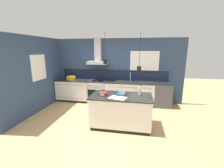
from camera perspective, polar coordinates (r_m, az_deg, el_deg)
ground_plane at (r=4.76m, az=-3.71°, el=-14.02°), size 16.00×16.00×0.00m
wall_back at (r=6.25m, az=0.27°, el=5.63°), size 5.60×2.31×2.60m
wall_left at (r=5.99m, az=-25.41°, el=3.55°), size 0.08×3.80×2.60m
counter_run_left at (r=6.63m, az=-14.39°, el=-2.25°), size 1.40×0.64×0.91m
counter_run_sink at (r=6.05m, az=6.73°, el=-3.37°), size 1.91×0.64×1.25m
oven_range at (r=6.26m, az=-5.47°, el=-2.84°), size 0.75×0.66×0.91m
dishwasher at (r=6.11m, az=18.66°, el=-3.87°), size 0.64×0.65×0.91m
kitchen_island at (r=4.33m, az=3.44°, el=-10.11°), size 1.70×0.93×0.91m
bottle_on_island at (r=4.25m, az=10.53°, el=-2.65°), size 0.07×0.07×0.29m
book_stack at (r=4.23m, az=3.56°, el=-3.74°), size 0.27×0.34×0.06m
red_supply_box at (r=4.17m, az=-3.55°, el=-3.80°), size 0.21×0.16×0.09m
paper_pile at (r=3.98m, az=2.18°, el=-5.26°), size 0.52×0.42×0.01m
yellow_toolbox at (r=6.54m, az=-15.26°, el=2.26°), size 0.34×0.18×0.19m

